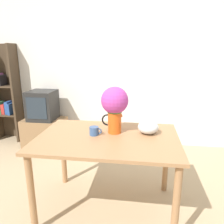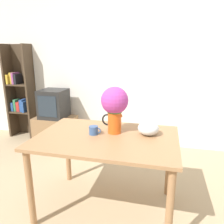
# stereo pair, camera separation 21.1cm
# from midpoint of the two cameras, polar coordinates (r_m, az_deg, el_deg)

# --- Properties ---
(ground_plane) EXTENTS (12.00, 12.00, 0.00)m
(ground_plane) POSITION_cam_midpoint_polar(r_m,az_deg,el_deg) (2.34, 3.05, -26.56)
(ground_plane) COLOR tan
(wall_back) EXTENTS (8.00, 0.05, 2.60)m
(wall_back) POSITION_cam_midpoint_polar(r_m,az_deg,el_deg) (3.67, 9.18, 11.06)
(wall_back) COLOR silver
(wall_back) RESTS_ON ground_plane
(table) EXTENTS (1.33, 0.91, 0.79)m
(table) POSITION_cam_midpoint_polar(r_m,az_deg,el_deg) (2.12, 1.46, -9.11)
(table) COLOR #A3754C
(table) RESTS_ON ground_plane
(flower_vase) EXTENTS (0.26, 0.26, 0.46)m
(flower_vase) POSITION_cam_midpoint_polar(r_m,az_deg,el_deg) (2.09, 3.58, 1.88)
(flower_vase) COLOR #E05619
(flower_vase) RESTS_ON table
(coffee_mug) EXTENTS (0.12, 0.09, 0.08)m
(coffee_mug) POSITION_cam_midpoint_polar(r_m,az_deg,el_deg) (2.11, -1.92, -4.84)
(coffee_mug) COLOR #385689
(coffee_mug) RESTS_ON table
(white_bowl) EXTENTS (0.20, 0.20, 0.13)m
(white_bowl) POSITION_cam_midpoint_polar(r_m,az_deg,el_deg) (2.14, 12.28, -4.25)
(white_bowl) COLOR silver
(white_bowl) RESTS_ON table
(tv_stand) EXTENTS (0.68, 0.44, 0.49)m
(tv_stand) POSITION_cam_midpoint_polar(r_m,az_deg,el_deg) (3.92, -12.99, -4.74)
(tv_stand) COLOR #8E6B47
(tv_stand) RESTS_ON ground_plane
(tv_set) EXTENTS (0.42, 0.43, 0.48)m
(tv_set) POSITION_cam_midpoint_polar(r_m,az_deg,el_deg) (3.78, -13.44, 2.11)
(tv_set) COLOR black
(tv_set) RESTS_ON tv_stand
(bookshelf) EXTENTS (0.48, 0.28, 1.71)m
(bookshelf) POSITION_cam_midpoint_polar(r_m,az_deg,el_deg) (4.37, -21.51, 4.63)
(bookshelf) COLOR #423323
(bookshelf) RESTS_ON ground_plane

